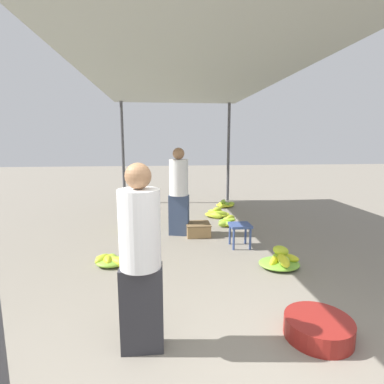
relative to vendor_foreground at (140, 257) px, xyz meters
name	(u,v)px	position (x,y,z in m)	size (l,w,h in m)	color
canopy_post_back_left	(123,153)	(-0.86, 6.20, 0.58)	(0.08, 0.08, 2.79)	#4C4C51
canopy_post_back_right	(228,153)	(2.12, 6.20, 0.58)	(0.08, 0.08, 2.79)	#4C4C51
canopy_tarp	(187,74)	(0.63, 2.85, 2.00)	(3.38, 7.12, 0.04)	#9EA399
vendor_foreground	(140,257)	(0.00, 0.00, 0.00)	(0.35, 0.33, 1.57)	#2D2D33
stool	(240,228)	(1.46, 2.33, -0.50)	(0.34, 0.34, 0.39)	#384C84
basin_black	(318,328)	(1.54, -0.02, -0.72)	(0.59, 0.59, 0.18)	maroon
banana_pile_left_0	(131,225)	(-0.42, 3.45, -0.71)	(0.41, 0.46, 0.26)	#B1CB2C
banana_pile_left_1	(110,261)	(-0.56, 1.80, -0.75)	(0.54, 0.48, 0.14)	#99C131
banana_pile_right_0	(280,261)	(1.79, 1.45, -0.72)	(0.58, 0.57, 0.31)	#B1CB2D
banana_pile_right_1	(227,222)	(1.52, 3.54, -0.73)	(0.39, 0.44, 0.23)	#98C131
banana_pile_right_2	(217,214)	(1.47, 4.35, -0.75)	(0.57, 0.64, 0.22)	#B6CD2C
banana_pile_right_3	(225,205)	(1.85, 5.33, -0.74)	(0.54, 0.45, 0.20)	#BCCF2B
crate_near	(198,229)	(0.84, 3.01, -0.70)	(0.44, 0.44, 0.23)	#9E7A4C
shopper_walking_mid	(179,190)	(0.50, 3.09, 0.02)	(0.42, 0.42, 1.61)	#384766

